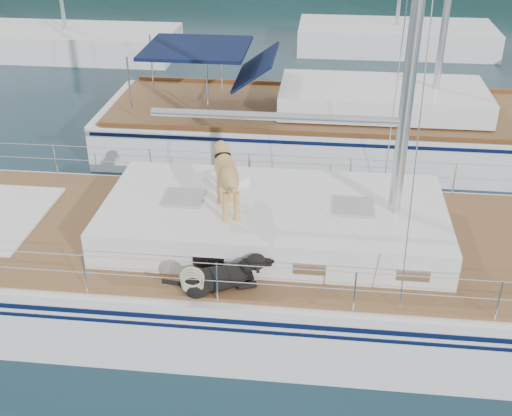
# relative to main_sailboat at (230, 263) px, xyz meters

# --- Properties ---
(ground) EXTENTS (120.00, 120.00, 0.00)m
(ground) POSITION_rel_main_sailboat_xyz_m (-0.09, 0.01, -0.68)
(ground) COLOR black
(ground) RESTS_ON ground
(main_sailboat) EXTENTS (12.00, 3.84, 14.01)m
(main_sailboat) POSITION_rel_main_sailboat_xyz_m (0.00, 0.00, 0.00)
(main_sailboat) COLOR white
(main_sailboat) RESTS_ON ground
(neighbor_sailboat) EXTENTS (11.00, 3.50, 13.30)m
(neighbor_sailboat) POSITION_rel_main_sailboat_xyz_m (1.66, 6.18, -0.05)
(neighbor_sailboat) COLOR white
(neighbor_sailboat) RESTS_ON ground
(bg_boat_west) EXTENTS (8.00, 3.00, 11.65)m
(bg_boat_west) POSITION_rel_main_sailboat_xyz_m (-8.09, 14.01, -0.23)
(bg_boat_west) COLOR white
(bg_boat_west) RESTS_ON ground
(bg_boat_center) EXTENTS (7.20, 3.00, 11.65)m
(bg_boat_center) POSITION_rel_main_sailboat_xyz_m (3.91, 16.01, -0.23)
(bg_boat_center) COLOR white
(bg_boat_center) RESTS_ON ground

